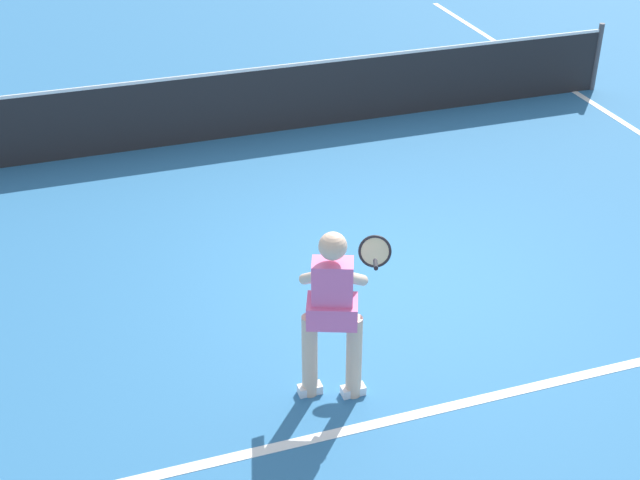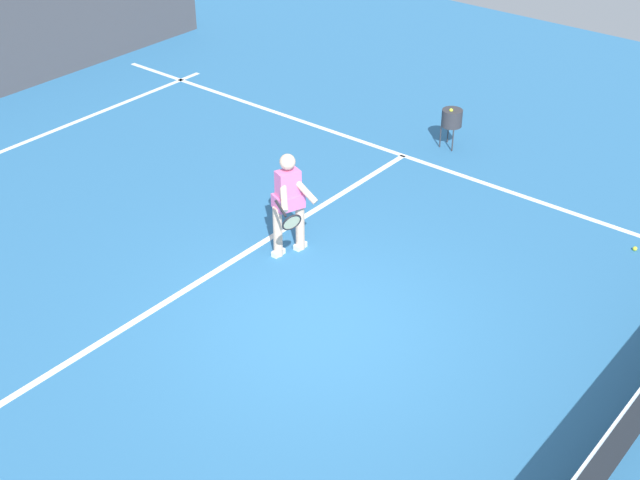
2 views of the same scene
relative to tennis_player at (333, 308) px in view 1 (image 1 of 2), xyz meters
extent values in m
plane|color=teal|center=(1.05, 1.37, -0.85)|extent=(25.78, 25.78, 0.00)
cube|color=white|center=(1.05, -0.49, -0.84)|extent=(9.28, 0.10, 0.01)
cylinder|color=#4C4C51|center=(5.99, 5.31, -0.34)|extent=(0.08, 0.08, 1.01)
cube|color=#232326|center=(1.05, 5.31, -0.40)|extent=(9.80, 0.02, 0.89)
cube|color=white|center=(1.05, 5.31, 0.06)|extent=(9.80, 0.02, 0.04)
cylinder|color=beige|center=(-0.19, 0.04, -0.46)|extent=(0.13, 0.13, 0.78)
cylinder|color=beige|center=(0.15, -0.09, -0.46)|extent=(0.13, 0.13, 0.78)
cube|color=white|center=(-0.19, 0.04, -0.81)|extent=(0.20, 0.10, 0.08)
cube|color=white|center=(0.15, -0.09, -0.81)|extent=(0.20, 0.10, 0.08)
cube|color=pink|center=(-0.02, -0.02, 0.19)|extent=(0.37, 0.30, 0.52)
cube|color=pink|center=(-0.02, -0.02, -0.01)|extent=(0.47, 0.40, 0.20)
sphere|color=beige|center=(-0.02, -0.02, 0.59)|extent=(0.22, 0.22, 0.22)
cylinder|color=beige|center=(-0.11, 0.17, 0.21)|extent=(0.13, 0.48, 0.37)
cylinder|color=beige|center=(0.17, 0.06, 0.21)|extent=(0.40, 0.40, 0.37)
cylinder|color=black|center=(0.45, 0.25, 0.17)|extent=(0.14, 0.29, 0.14)
torus|color=black|center=(0.55, 0.53, 0.11)|extent=(0.31, 0.21, 0.28)
cylinder|color=beige|center=(0.55, 0.53, 0.11)|extent=(0.26, 0.17, 0.23)
camera|label=1|loc=(-1.89, -5.34, 4.01)|focal=49.30mm
camera|label=2|loc=(8.02, 7.03, 6.01)|focal=49.67mm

